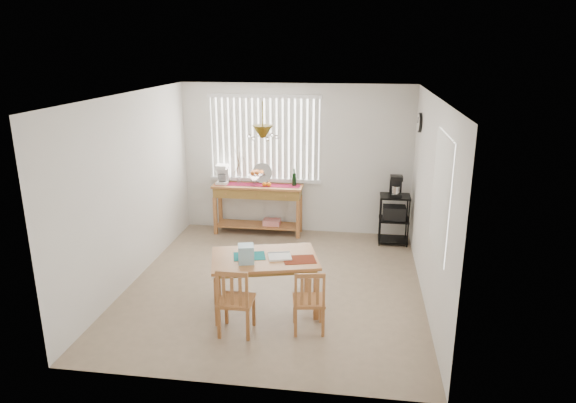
% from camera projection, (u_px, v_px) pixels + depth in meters
% --- Properties ---
extents(ground, '(4.00, 4.50, 0.01)m').
position_uv_depth(ground, '(275.00, 285.00, 7.16)').
color(ground, gray).
extents(room_shell, '(4.20, 4.70, 2.70)m').
position_uv_depth(room_shell, '(275.00, 166.00, 6.68)').
color(room_shell, silver).
rests_on(room_shell, ground).
extents(sideboard, '(1.56, 0.44, 0.88)m').
position_uv_depth(sideboard, '(258.00, 197.00, 8.96)').
color(sideboard, '#B06F3B').
rests_on(sideboard, ground).
extents(sideboard_items, '(1.48, 0.37, 0.67)m').
position_uv_depth(sideboard_items, '(243.00, 177.00, 8.91)').
color(sideboard_items, maroon).
rests_on(sideboard_items, sideboard).
extents(wire_cart, '(0.49, 0.39, 0.83)m').
position_uv_depth(wire_cart, '(394.00, 215.00, 8.53)').
color(wire_cart, black).
rests_on(wire_cart, ground).
extents(cart_items, '(0.20, 0.23, 0.34)m').
position_uv_depth(cart_items, '(396.00, 186.00, 8.40)').
color(cart_items, black).
rests_on(cart_items, wire_cart).
extents(dining_table, '(1.46, 1.14, 0.69)m').
position_uv_depth(dining_table, '(265.00, 263.00, 6.36)').
color(dining_table, '#B06F3B').
rests_on(dining_table, ground).
extents(table_items, '(1.07, 0.49, 0.22)m').
position_uv_depth(table_items, '(255.00, 255.00, 6.19)').
color(table_items, '#147275').
rests_on(table_items, dining_table).
extents(chair_left, '(0.39, 0.39, 0.84)m').
position_uv_depth(chair_left, '(235.00, 301.00, 5.82)').
color(chair_left, '#B06F3B').
rests_on(chair_left, ground).
extents(chair_right, '(0.42, 0.42, 0.79)m').
position_uv_depth(chair_right, '(309.00, 301.00, 5.88)').
color(chair_right, '#B06F3B').
rests_on(chair_right, ground).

